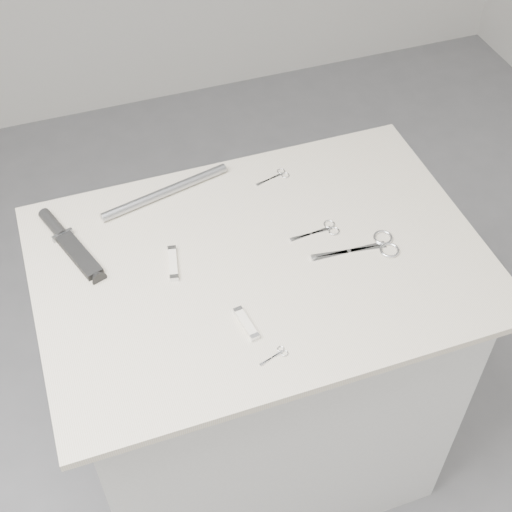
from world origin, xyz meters
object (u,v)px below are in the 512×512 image
object	(u,v)px
embroidery_scissors_a	(323,230)
embroidery_scissors_b	(276,176)
plinth	(260,376)
pocket_knife_b	(246,323)
large_shears	(373,246)
metal_rail	(165,192)
pocket_knife_a	(173,263)
tiny_scissors	(277,355)
sheathed_knife	(67,240)

from	to	relation	value
embroidery_scissors_a	embroidery_scissors_b	size ratio (longest dim) A/B	1.29
plinth	pocket_knife_b	world-z (taller)	pocket_knife_b
large_shears	metal_rail	xyz separation A→B (m)	(-0.40, 0.32, 0.01)
large_shears	embroidery_scissors_b	world-z (taller)	large_shears
plinth	embroidery_scissors_a	world-z (taller)	embroidery_scissors_a
pocket_knife_b	metal_rail	xyz separation A→B (m)	(-0.06, 0.44, 0.01)
pocket_knife_a	metal_rail	size ratio (longest dim) A/B	0.30
embroidery_scissors_a	pocket_knife_b	world-z (taller)	pocket_knife_b
tiny_scissors	pocket_knife_a	distance (m)	0.33
tiny_scissors	metal_rail	world-z (taller)	metal_rail
plinth	pocket_knife_b	bearing A→B (deg)	-118.83
embroidery_scissors_b	tiny_scissors	xyz separation A→B (m)	(-0.19, -0.50, -0.00)
plinth	embroidery_scissors_b	world-z (taller)	embroidery_scissors_b
embroidery_scissors_b	pocket_knife_a	size ratio (longest dim) A/B	0.92
sheathed_knife	metal_rail	distance (m)	0.26
large_shears	embroidery_scissors_a	size ratio (longest dim) A/B	1.69
large_shears	metal_rail	world-z (taller)	metal_rail
tiny_scissors	pocket_knife_b	world-z (taller)	pocket_knife_b
tiny_scissors	pocket_knife_b	xyz separation A→B (m)	(-0.03, 0.09, 0.00)
large_shears	embroidery_scissors_a	world-z (taller)	large_shears
plinth	pocket_knife_a	distance (m)	0.51
large_shears	embroidery_scissors_a	bearing A→B (deg)	140.66
embroidery_scissors_b	sheathed_knife	size ratio (longest dim) A/B	0.37
embroidery_scissors_b	tiny_scissors	size ratio (longest dim) A/B	1.44
tiny_scissors	pocket_knife_a	size ratio (longest dim) A/B	0.64
large_shears	tiny_scissors	bearing A→B (deg)	-141.36
pocket_knife_a	embroidery_scissors_b	bearing A→B (deg)	-46.16
metal_rail	plinth	bearing A→B (deg)	-61.70
embroidery_scissors_a	pocket_knife_b	xyz separation A→B (m)	(-0.25, -0.20, 0.00)
sheathed_knife	plinth	bearing A→B (deg)	-134.74
large_shears	sheathed_knife	world-z (taller)	sheathed_knife
tiny_scissors	sheathed_knife	world-z (taller)	sheathed_knife
embroidery_scissors_b	pocket_knife_b	bearing A→B (deg)	-132.73
plinth	embroidery_scissors_b	size ratio (longest dim) A/B	9.73
embroidery_scissors_a	sheathed_knife	distance (m)	0.58
embroidery_scissors_b	sheathed_knife	xyz separation A→B (m)	(-0.53, -0.06, 0.01)
plinth	pocket_knife_a	bearing A→B (deg)	165.64
plinth	metal_rail	size ratio (longest dim) A/B	2.69
pocket_knife_a	pocket_knife_b	distance (m)	0.23
pocket_knife_a	metal_rail	distance (m)	0.23
large_shears	metal_rail	size ratio (longest dim) A/B	0.60
plinth	pocket_knife_b	xyz separation A→B (m)	(-0.09, -0.16, 0.48)
pocket_knife_a	metal_rail	world-z (taller)	metal_rail
embroidery_scissors_b	embroidery_scissors_a	bearing A→B (deg)	-95.55
pocket_knife_a	pocket_knife_b	size ratio (longest dim) A/B	1.13
tiny_scissors	sheathed_knife	bearing A→B (deg)	110.25
plinth	embroidery_scissors_b	bearing A→B (deg)	62.59
tiny_scissors	pocket_knife_a	xyz separation A→B (m)	(-0.13, 0.30, 0.00)
plinth	embroidery_scissors_a	bearing A→B (deg)	12.76
tiny_scissors	plinth	bearing A→B (deg)	60.13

